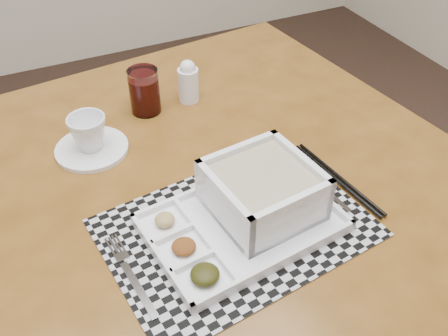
{
  "coord_description": "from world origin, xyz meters",
  "views": [
    {
      "loc": [
        0.21,
        -0.33,
        1.45
      ],
      "look_at": [
        0.48,
        0.25,
        0.9
      ],
      "focal_mm": 40.0,
      "sensor_mm": 36.0,
      "label": 1
    }
  ],
  "objects": [
    {
      "name": "chopsticks",
      "position": [
        0.71,
        0.22,
        0.81
      ],
      "size": [
        0.05,
        0.24,
        0.01
      ],
      "color": "black",
      "rests_on": "placemat"
    },
    {
      "name": "spoon",
      "position": [
        0.66,
        0.28,
        0.81
      ],
      "size": [
        0.04,
        0.18,
        0.01
      ],
      "color": "#B8B8BF",
      "rests_on": "placemat"
    },
    {
      "name": "dining_table",
      "position": [
        0.46,
        0.32,
        0.72
      ],
      "size": [
        1.2,
        1.2,
        0.81
      ],
      "color": "#55330F",
      "rests_on": "ground"
    },
    {
      "name": "juice_glass",
      "position": [
        0.45,
        0.61,
        0.86
      ],
      "size": [
        0.07,
        0.07,
        0.1
      ],
      "color": "white",
      "rests_on": "dining_table"
    },
    {
      "name": "placemat",
      "position": [
        0.48,
        0.2,
        0.81
      ],
      "size": [
        0.48,
        0.37,
        0.0
      ],
      "primitive_type": "cube",
      "rotation": [
        0.0,
        0.0,
        0.12
      ],
      "color": "#B3B2BA",
      "rests_on": "dining_table"
    },
    {
      "name": "fork",
      "position": [
        0.28,
        0.18,
        0.81
      ],
      "size": [
        0.04,
        0.19,
        0.0
      ],
      "color": "#B8B8BF",
      "rests_on": "placemat"
    },
    {
      "name": "creamer_bottle",
      "position": [
        0.56,
        0.61,
        0.86
      ],
      "size": [
        0.05,
        0.05,
        0.1
      ],
      "color": "white",
      "rests_on": "dining_table"
    },
    {
      "name": "cup",
      "position": [
        0.3,
        0.52,
        0.85
      ],
      "size": [
        0.08,
        0.08,
        0.07
      ],
      "primitive_type": "imported",
      "rotation": [
        0.0,
        0.0,
        -0.03
      ],
      "color": "white",
      "rests_on": "saucer"
    },
    {
      "name": "serving_tray",
      "position": [
        0.52,
        0.21,
        0.85
      ],
      "size": [
        0.34,
        0.26,
        0.1
      ],
      "color": "white",
      "rests_on": "placemat"
    },
    {
      "name": "saucer",
      "position": [
        0.3,
        0.52,
        0.81
      ],
      "size": [
        0.15,
        0.15,
        0.01
      ],
      "primitive_type": "cylinder",
      "color": "white",
      "rests_on": "dining_table"
    }
  ]
}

